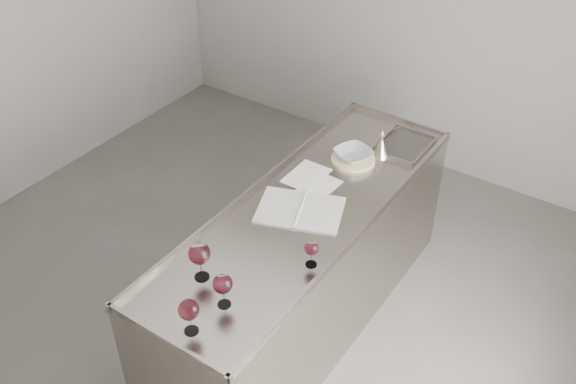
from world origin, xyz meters
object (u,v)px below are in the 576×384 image
Objects in this scene: wine_glass_middle at (223,285)px; ceramic_bowl at (353,154)px; counter at (305,267)px; notebook at (300,210)px; wine_glass_right at (189,311)px; wine_glass_left at (200,254)px; wine_funnel at (381,147)px; wine_glass_small at (312,249)px.

wine_glass_middle reaches higher than ceramic_bowl.
counter is 10.49× the size of ceramic_bowl.
counter is at bearing 39.29° from notebook.
wine_glass_left is at bearing 122.46° from wine_glass_right.
counter is 0.78m from ceramic_bowl.
wine_glass_right is at bearing -57.54° from wine_glass_left.
wine_glass_right is at bearing -95.84° from wine_glass_middle.
counter is 12.64× the size of wine_glass_middle.
notebook is at bearing 81.10° from wine_glass_left.
ceramic_bowl is 1.19× the size of wine_funnel.
notebook is at bearing 96.83° from wine_glass_middle.
wine_funnel is at bearing 99.30° from wine_glass_small.
wine_glass_left is 1.15× the size of wine_glass_middle.
wine_glass_small is (0.41, 0.39, -0.05)m from wine_glass_left.
notebook is 0.62m from ceramic_bowl.
wine_funnel is at bearing 83.02° from counter.
wine_glass_middle is 0.99× the size of wine_funnel.
wine_glass_left is 1.13× the size of wine_glass_right.
wine_funnel reaches higher than counter.
wine_glass_small is at bearing -54.35° from counter.
notebook is (-0.08, 1.04, -0.13)m from wine_glass_right.
wine_glass_right is 1.66m from ceramic_bowl.
ceramic_bowl is (-0.00, 0.62, 0.04)m from notebook.
notebook is at bearing 94.19° from wine_glass_right.
wine_glass_small reaches higher than notebook.
wine_glass_left is 1.54m from wine_funnel.
wine_glass_left is (-0.14, -0.78, 0.62)m from counter.
wine_glass_small is 1.14m from wine_funnel.
ceramic_bowl is (-0.08, 1.66, -0.09)m from wine_glass_right.
wine_glass_right is at bearing -91.15° from wine_funnel.
notebook is (-0.10, 0.82, -0.13)m from wine_glass_middle.
wine_funnel reaches higher than wine_glass_middle.
wine_glass_middle is at bearing 84.16° from wine_glass_right.
wine_glass_right is 0.85× the size of ceramic_bowl.
wine_glass_left reaches higher than wine_glass_middle.
wine_glass_left is at bearing -98.55° from wine_funnel.
notebook is at bearing -120.02° from counter.
wine_glass_right is at bearing -87.12° from counter.
counter is 0.75m from wine_glass_small.
notebook is (-0.02, -0.04, 0.48)m from counter.
wine_glass_middle reaches higher than wine_glass_small.
wine_glass_small is at bearing 67.37° from wine_glass_middle.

